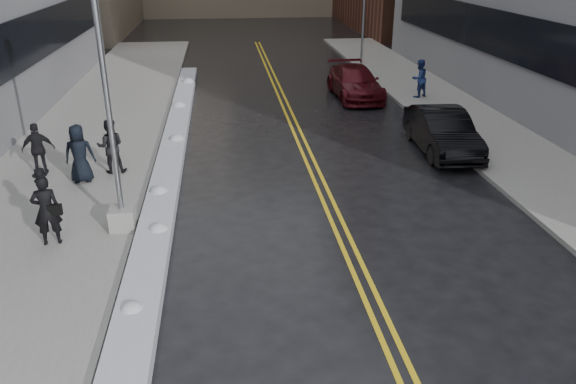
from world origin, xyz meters
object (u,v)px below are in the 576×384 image
object	(u,v)px
fire_hydrant	(452,117)
car_black	(442,132)
pedestrian_fedora	(46,210)
pedestrian_c	(79,154)
pedestrian_east	(419,78)
pedestrian_b	(111,146)
car_maroon	(355,82)
traffic_signal	(364,11)
pedestrian_d	(38,149)
lamppost	(113,144)

from	to	relation	value
fire_hydrant	car_black	bearing A→B (deg)	-119.13
fire_hydrant	car_black	xyz separation A→B (m)	(-1.50, -2.69, 0.25)
fire_hydrant	pedestrian_fedora	xyz separation A→B (m)	(-13.98, -8.62, 0.52)
fire_hydrant	pedestrian_c	world-z (taller)	pedestrian_c
pedestrian_east	car_black	world-z (taller)	pedestrian_east
pedestrian_b	car_maroon	world-z (taller)	pedestrian_b
traffic_signal	pedestrian_fedora	xyz separation A→B (m)	(-13.48, -22.62, -2.33)
pedestrian_c	pedestrian_d	bearing A→B (deg)	-32.88
car_black	car_maroon	bearing A→B (deg)	101.08
traffic_signal	pedestrian_c	size ratio (longest dim) A/B	3.20
pedestrian_b	pedestrian_c	size ratio (longest dim) A/B	0.96
fire_hydrant	car_maroon	world-z (taller)	car_maroon
fire_hydrant	pedestrian_fedora	size ratio (longest dim) A/B	0.40
lamppost	pedestrian_east	bearing A→B (deg)	46.18
pedestrian_c	car_maroon	bearing A→B (deg)	-141.01
pedestrian_d	lamppost	bearing A→B (deg)	116.01
fire_hydrant	pedestrian_b	xyz separation A→B (m)	(-13.25, -3.74, 0.50)
traffic_signal	pedestrian_c	xyz separation A→B (m)	(-13.58, -18.46, -2.31)
car_maroon	pedestrian_b	bearing A→B (deg)	-138.08
pedestrian_fedora	pedestrian_east	bearing A→B (deg)	-147.56
pedestrian_b	pedestrian_c	distance (m)	1.11
pedestrian_d	pedestrian_east	size ratio (longest dim) A/B	0.93
traffic_signal	pedestrian_fedora	distance (m)	26.44
lamppost	pedestrian_d	xyz separation A→B (m)	(-3.26, 4.36, -1.52)
traffic_signal	pedestrian_c	distance (m)	23.04
fire_hydrant	pedestrian_c	bearing A→B (deg)	-162.41
traffic_signal	pedestrian_d	distance (m)	23.31
pedestrian_b	pedestrian_east	world-z (taller)	pedestrian_east
car_maroon	car_black	bearing A→B (deg)	-82.21
pedestrian_d	car_maroon	world-z (taller)	pedestrian_d
lamppost	pedestrian_d	distance (m)	5.65
lamppost	car_black	world-z (taller)	lamppost
pedestrian_fedora	pedestrian_b	bearing A→B (deg)	-110.02
traffic_signal	pedestrian_d	size ratio (longest dim) A/B	3.46
traffic_signal	pedestrian_fedora	size ratio (longest dim) A/B	3.25
pedestrian_b	pedestrian_east	bearing A→B (deg)	-151.54
traffic_signal	pedestrian_c	world-z (taller)	traffic_signal
lamppost	pedestrian_c	size ratio (longest dim) A/B	4.06
pedestrian_d	car_maroon	size ratio (longest dim) A/B	0.33
fire_hydrant	pedestrian_east	distance (m)	5.11
fire_hydrant	pedestrian_c	distance (m)	14.78
pedestrian_d	pedestrian_c	bearing A→B (deg)	140.02
pedestrian_east	car_black	xyz separation A→B (m)	(-1.75, -7.77, -0.28)
fire_hydrant	traffic_signal	xyz separation A→B (m)	(-0.50, 14.00, 2.85)
pedestrian_east	car_maroon	world-z (taller)	pedestrian_east
pedestrian_d	pedestrian_east	distance (m)	18.05
lamppost	pedestrian_east	world-z (taller)	lamppost
car_black	lamppost	bearing A→B (deg)	-151.36
car_black	traffic_signal	bearing A→B (deg)	89.03
pedestrian_d	car_maroon	bearing A→B (deg)	-153.91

